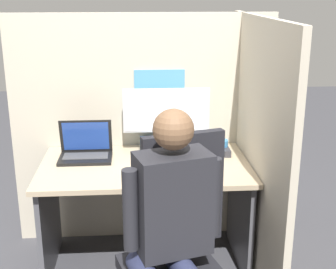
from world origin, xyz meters
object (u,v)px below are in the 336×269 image
(laptop, at_px, (86,151))
(office_chair, at_px, (177,244))
(paper_box, at_px, (166,146))
(stapler, at_px, (226,151))
(carrot_toy, at_px, (182,173))
(person, at_px, (170,227))
(coffee_mug, at_px, (222,146))
(monitor, at_px, (166,114))

(laptop, relative_size, office_chair, 0.31)
(paper_box, height_order, stapler, paper_box)
(carrot_toy, relative_size, person, 0.12)
(coffee_mug, bearing_deg, carrot_toy, -127.30)
(stapler, bearing_deg, laptop, -179.60)
(monitor, bearing_deg, laptop, -169.87)
(stapler, height_order, office_chair, office_chair)
(laptop, relative_size, carrot_toy, 2.25)
(laptop, bearing_deg, office_chair, -57.21)
(paper_box, distance_m, coffee_mug, 0.37)
(office_chair, height_order, coffee_mug, office_chair)
(monitor, height_order, coffee_mug, monitor)
(paper_box, xyz_separation_m, office_chair, (-0.01, -0.90, -0.21))
(paper_box, distance_m, laptop, 0.54)
(monitor, bearing_deg, person, -93.07)
(carrot_toy, relative_size, coffee_mug, 1.72)
(paper_box, height_order, office_chair, office_chair)
(paper_box, bearing_deg, stapler, -12.34)
(coffee_mug, bearing_deg, monitor, 173.27)
(paper_box, relative_size, office_chair, 0.33)
(office_chair, bearing_deg, stapler, 63.94)
(laptop, bearing_deg, paper_box, 9.84)
(stapler, distance_m, carrot_toy, 0.49)
(stapler, bearing_deg, coffee_mug, 116.52)
(carrot_toy, distance_m, person, 0.63)
(laptop, height_order, person, person)
(person, distance_m, coffee_mug, 1.11)
(stapler, relative_size, person, 0.11)
(laptop, bearing_deg, carrot_toy, -31.16)
(stapler, xyz_separation_m, office_chair, (-0.40, -0.81, -0.19))
(person, bearing_deg, carrot_toy, 79.47)
(laptop, relative_size, coffee_mug, 3.88)
(paper_box, height_order, laptop, laptop)
(carrot_toy, bearing_deg, coffee_mug, 52.70)
(laptop, distance_m, carrot_toy, 0.69)
(paper_box, relative_size, stapler, 2.60)
(person, relative_size, coffee_mug, 14.53)
(carrot_toy, bearing_deg, office_chair, -98.37)
(monitor, distance_m, person, 1.10)
(paper_box, xyz_separation_m, carrot_toy, (0.06, -0.45, -0.02))
(monitor, relative_size, stapler, 4.23)
(paper_box, distance_m, office_chair, 0.92)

